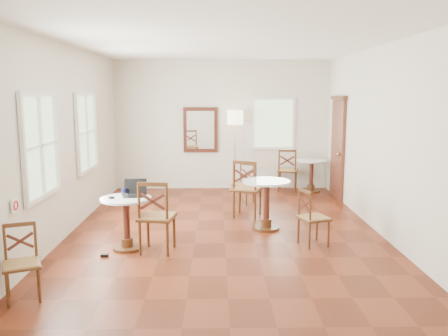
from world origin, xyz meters
name	(u,v)px	position (x,y,z in m)	size (l,w,h in m)	color
ground	(224,231)	(0.00, 0.00, 0.00)	(7.00, 7.00, 0.00)	#632311
room_shell	(220,115)	(-0.06, 0.27, 1.89)	(5.02, 7.02, 3.01)	silver
cafe_table_near	(126,218)	(-1.42, -0.90, 0.47)	(0.72, 0.72, 0.76)	#4D2A13
cafe_table_mid	(266,199)	(0.70, 0.08, 0.51)	(0.78, 0.78, 0.82)	#4D2A13
cafe_table_back	(311,172)	(2.05, 3.05, 0.46)	(0.70, 0.70, 0.74)	#4D2A13
chair_near_a	(157,217)	(-0.97, -1.02, 0.52)	(0.54, 0.54, 1.04)	#4D2A13
chair_near_b	(22,263)	(-2.25, -2.52, 0.41)	(0.50, 0.50, 0.83)	#4D2A13
chair_mid_a	(247,189)	(0.43, 0.88, 0.53)	(0.62, 0.62, 1.06)	#4D2A13
chair_mid_b	(312,217)	(1.29, -0.75, 0.42)	(0.50, 0.50, 0.85)	#4D2A13
chair_back_a	(288,170)	(1.52, 3.16, 0.49)	(0.55, 0.55, 0.99)	#4D2A13
chair_back_b	(244,184)	(0.44, 1.95, 0.41)	(0.52, 0.52, 0.82)	#4D2A13
floor_lamp	(235,123)	(0.30, 3.15, 1.58)	(0.36, 0.36, 1.87)	#BF8C3F
laptop	(135,192)	(-1.31, -0.74, 0.82)	(0.34, 0.29, 0.23)	black
mouse	(111,197)	(-1.61, -0.95, 0.78)	(0.09, 0.06, 0.04)	black
navy_mug	(124,192)	(-1.48, -0.71, 0.81)	(0.13, 0.08, 0.10)	black
water_glass	(125,196)	(-1.41, -0.98, 0.81)	(0.05, 0.05, 0.09)	white
power_adapter	(104,255)	(-1.68, -1.22, 0.02)	(0.10, 0.06, 0.04)	black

